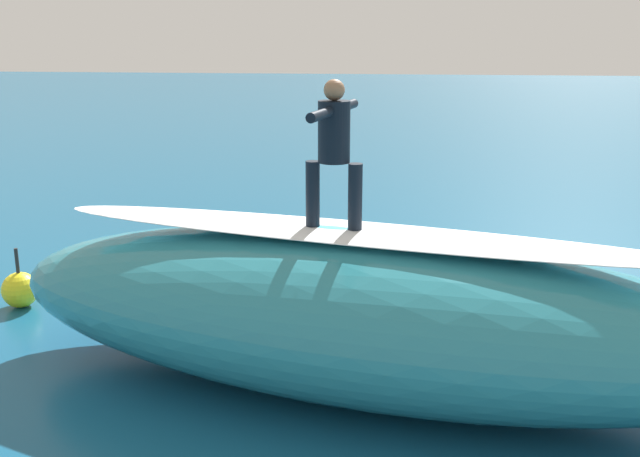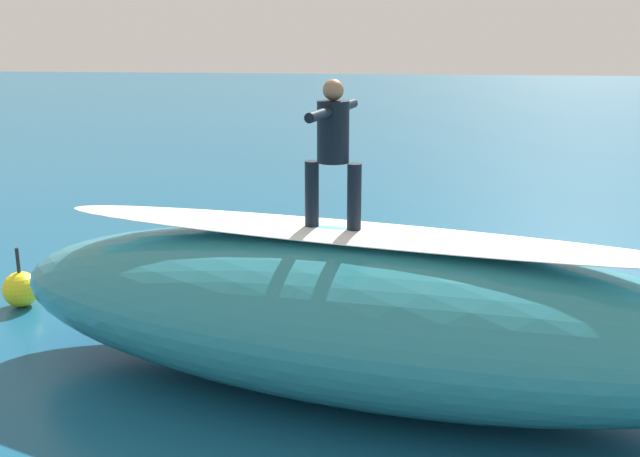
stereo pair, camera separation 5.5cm
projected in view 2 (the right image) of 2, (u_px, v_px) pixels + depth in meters
name	position (u px, v px, depth m)	size (l,w,h in m)	color
ground_plane	(360.00, 306.00, 11.85)	(120.00, 120.00, 0.00)	#145175
wave_crest	(358.00, 314.00, 8.94)	(9.23, 3.02, 1.91)	teal
wave_foam_lip	(360.00, 233.00, 8.69)	(7.85, 1.06, 0.08)	white
surfboard_riding	(333.00, 231.00, 8.79)	(1.93, 0.55, 0.08)	#33B2D1
surfer_riding	(333.00, 143.00, 8.53)	(0.67, 1.60, 1.70)	black
surfboard_paddling	(311.00, 278.00, 13.06)	(2.41, 0.48, 0.08)	#EAE5C6
surfer_paddling	(312.00, 266.00, 13.14)	(0.41, 1.75, 0.31)	black
buoy_marker	(21.00, 289.00, 11.78)	(0.56, 0.56, 0.95)	yellow
foam_patch_near	(371.00, 337.00, 10.52)	(1.09, 0.73, 0.13)	white
foam_patch_mid	(335.00, 258.00, 14.15)	(0.51, 0.51, 0.11)	white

